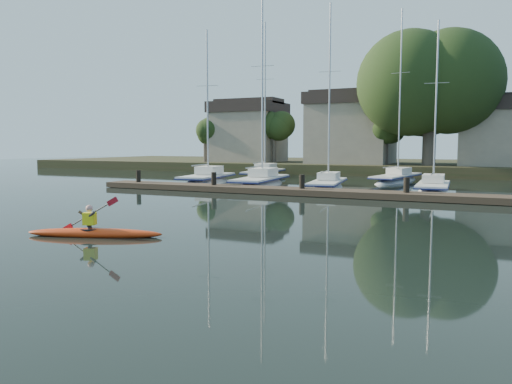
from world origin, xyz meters
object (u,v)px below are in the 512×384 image
at_px(kayak, 94,231).
at_px(sailboat_6, 397,184).
at_px(sailboat_2, 328,191).
at_px(dock, 352,193).
at_px(sailboat_3, 433,195).
at_px(sailboat_5, 264,179).
at_px(sailboat_0, 207,186).
at_px(sailboat_1, 261,189).

height_order(kayak, sailboat_6, sailboat_6).
bearing_deg(sailboat_2, dock, -66.78).
height_order(sailboat_3, sailboat_5, sailboat_5).
relative_size(sailboat_2, sailboat_6, 0.91).
bearing_deg(sailboat_0, sailboat_3, -8.05).
bearing_deg(sailboat_6, sailboat_3, -57.18).
xyz_separation_m(kayak, dock, (4.69, 15.53, 0.03)).
height_order(dock, sailboat_5, sailboat_5).
relative_size(sailboat_3, sailboat_5, 0.78).
relative_size(dock, sailboat_6, 2.31).
distance_m(sailboat_1, sailboat_3, 11.67).
bearing_deg(sailboat_0, sailboat_6, 23.63).
distance_m(sailboat_5, sailboat_6, 11.95).
bearing_deg(kayak, sailboat_1, 78.95).
height_order(dock, sailboat_2, sailboat_2).
bearing_deg(sailboat_1, sailboat_2, -4.68).
relative_size(kayak, sailboat_1, 0.30).
bearing_deg(sailboat_1, sailboat_6, 40.17).
distance_m(dock, sailboat_3, 6.37).
height_order(dock, sailboat_3, sailboat_3).
distance_m(kayak, sailboat_0, 22.01).
bearing_deg(sailboat_5, sailboat_3, -36.17).
distance_m(dock, sailboat_1, 9.05).
bearing_deg(dock, sailboat_3, 52.11).
bearing_deg(dock, kayak, -106.79).
distance_m(dock, sailboat_0, 13.45).
relative_size(sailboat_1, sailboat_6, 1.00).
xyz_separation_m(sailboat_0, sailboat_2, (9.64, -0.34, 0.04)).
bearing_deg(sailboat_6, kayak, -91.01).
relative_size(dock, sailboat_5, 2.24).
height_order(kayak, sailboat_0, sailboat_0).
xyz_separation_m(sailboat_1, sailboat_3, (11.66, 0.37, 0.02)).
bearing_deg(sailboat_5, dock, -56.79).
xyz_separation_m(kayak, sailboat_3, (8.59, 20.55, -0.35)).
height_order(sailboat_1, sailboat_3, sailboat_1).
distance_m(sailboat_2, sailboat_3, 6.74).
bearing_deg(sailboat_6, sailboat_5, -174.23).
relative_size(dock, sailboat_0, 2.63).
xyz_separation_m(sailboat_5, sailboat_6, (11.93, -0.71, 0.02)).
xyz_separation_m(sailboat_1, sailboat_5, (-3.75, 9.02, 0.01)).
distance_m(sailboat_1, sailboat_5, 9.77).
distance_m(sailboat_3, sailboat_6, 8.68).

